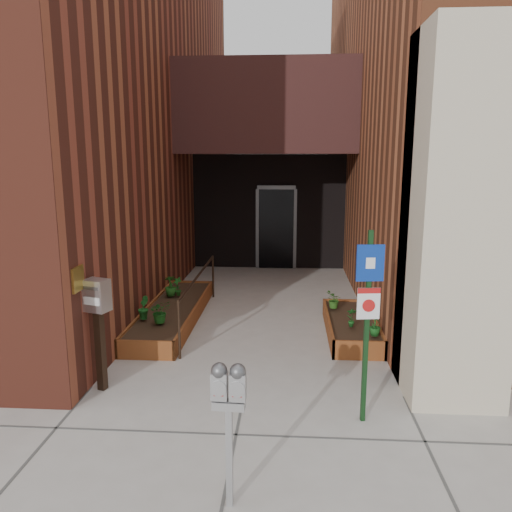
# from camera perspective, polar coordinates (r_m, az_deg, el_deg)

# --- Properties ---
(ground) EXTENTS (80.00, 80.00, 0.00)m
(ground) POSITION_cam_1_polar(r_m,az_deg,el_deg) (6.58, -1.34, -15.27)
(ground) COLOR #9E9991
(ground) RESTS_ON ground
(architecture) EXTENTS (20.00, 14.60, 10.00)m
(architecture) POSITION_cam_1_polar(r_m,az_deg,el_deg) (12.94, 0.62, 20.38)
(architecture) COLOR maroon
(architecture) RESTS_ON ground
(planter_left) EXTENTS (0.90, 3.60, 0.30)m
(planter_left) POSITION_cam_1_polar(r_m,az_deg,el_deg) (9.25, -9.48, -6.54)
(planter_left) COLOR brown
(planter_left) RESTS_ON ground
(planter_right) EXTENTS (0.80, 2.20, 0.30)m
(planter_right) POSITION_cam_1_polar(r_m,az_deg,el_deg) (8.60, 10.79, -7.97)
(planter_right) COLOR brown
(planter_right) RESTS_ON ground
(handrail) EXTENTS (0.04, 3.34, 0.90)m
(handrail) POSITION_cam_1_polar(r_m,az_deg,el_deg) (8.94, -6.56, -3.00)
(handrail) COLOR black
(handrail) RESTS_ON ground
(parking_meter) EXTENTS (0.29, 0.14, 1.30)m
(parking_meter) POSITION_cam_1_polar(r_m,az_deg,el_deg) (4.26, -3.14, -15.78)
(parking_meter) COLOR #A1A1A4
(parking_meter) RESTS_ON ground
(sign_post) EXTENTS (0.30, 0.09, 2.19)m
(sign_post) POSITION_cam_1_polar(r_m,az_deg,el_deg) (5.56, 12.66, -5.74)
(sign_post) COLOR black
(sign_post) RESTS_ON ground
(payment_dropbox) EXTENTS (0.34, 0.29, 1.46)m
(payment_dropbox) POSITION_cam_1_polar(r_m,az_deg,el_deg) (6.57, -17.61, -6.01)
(payment_dropbox) COLOR black
(payment_dropbox) RESTS_ON ground
(shrub_left_a) EXTENTS (0.46, 0.46, 0.37)m
(shrub_left_a) POSITION_cam_1_polar(r_m,az_deg,el_deg) (8.24, -10.90, -6.26)
(shrub_left_a) COLOR #185117
(shrub_left_a) RESTS_ON planter_left
(shrub_left_b) EXTENTS (0.25, 0.25, 0.38)m
(shrub_left_b) POSITION_cam_1_polar(r_m,az_deg,el_deg) (8.49, -12.77, -5.77)
(shrub_left_b) COLOR #1B5F1F
(shrub_left_b) RESTS_ON planter_left
(shrub_left_c) EXTENTS (0.28, 0.28, 0.40)m
(shrub_left_c) POSITION_cam_1_polar(r_m,az_deg,el_deg) (9.77, -9.73, -3.35)
(shrub_left_c) COLOR #205D1A
(shrub_left_c) RESTS_ON planter_left
(shrub_left_d) EXTENTS (0.27, 0.27, 0.36)m
(shrub_left_d) POSITION_cam_1_polar(r_m,az_deg,el_deg) (9.75, -8.93, -3.45)
(shrub_left_d) COLOR #1B5A19
(shrub_left_d) RESTS_ON planter_left
(shrub_right_a) EXTENTS (0.18, 0.18, 0.31)m
(shrub_right_a) POSITION_cam_1_polar(r_m,az_deg,el_deg) (7.76, 13.46, -7.73)
(shrub_right_a) COLOR #165019
(shrub_right_a) RESTS_ON planter_right
(shrub_right_b) EXTENTS (0.16, 0.16, 0.31)m
(shrub_right_b) POSITION_cam_1_polar(r_m,az_deg,el_deg) (8.06, 10.89, -6.89)
(shrub_right_b) COLOR #18551B
(shrub_right_b) RESTS_ON planter_right
(shrub_right_c) EXTENTS (0.37, 0.37, 0.31)m
(shrub_right_c) POSITION_cam_1_polar(r_m,az_deg,el_deg) (8.95, 8.89, -4.98)
(shrub_right_c) COLOR #2A5D1A
(shrub_right_c) RESTS_ON planter_right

